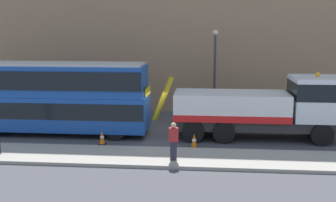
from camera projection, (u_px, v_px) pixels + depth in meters
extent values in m
plane|color=#424247|center=(160.00, 135.00, 22.86)|extent=(120.00, 120.00, 0.00)
cube|color=gray|center=(151.00, 157.00, 18.73)|extent=(60.00, 2.80, 0.15)
cube|color=#2D2D2D|center=(254.00, 123.00, 22.01)|extent=(9.00, 2.22, 0.55)
cube|color=silver|center=(316.00, 98.00, 21.48)|extent=(2.60, 2.60, 2.30)
cube|color=black|center=(317.00, 90.00, 21.40)|extent=(2.63, 2.63, 0.90)
cube|color=silver|center=(231.00, 105.00, 21.95)|extent=(6.10, 2.61, 1.40)
cube|color=red|center=(230.00, 114.00, 22.04)|extent=(6.10, 2.66, 0.36)
cylinder|color=#B79914|center=(163.00, 99.00, 22.22)|extent=(1.23, 0.28, 2.52)
sphere|color=orange|center=(318.00, 74.00, 21.25)|extent=(0.24, 0.24, 0.24)
cylinder|color=black|center=(311.00, 124.00, 22.86)|extent=(1.16, 0.34, 1.16)
cylinder|color=black|center=(322.00, 135.00, 20.69)|extent=(1.16, 0.34, 1.16)
cylinder|color=black|center=(222.00, 123.00, 23.29)|extent=(1.16, 0.34, 1.16)
cylinder|color=black|center=(224.00, 132.00, 21.12)|extent=(1.16, 0.34, 1.16)
cylinder|color=black|center=(194.00, 122.00, 23.43)|extent=(1.16, 0.34, 1.16)
cylinder|color=black|center=(193.00, 132.00, 21.26)|extent=(1.16, 0.34, 1.16)
cube|color=#19479E|center=(52.00, 111.00, 22.93)|extent=(11.00, 2.52, 1.90)
cube|color=#19479E|center=(50.00, 80.00, 22.61)|extent=(10.78, 2.42, 1.70)
cube|color=black|center=(52.00, 107.00, 22.89)|extent=(10.89, 2.57, 0.90)
cube|color=black|center=(50.00, 78.00, 22.59)|extent=(10.67, 2.57, 1.00)
cube|color=#B2B2B2|center=(49.00, 64.00, 22.45)|extent=(10.56, 2.32, 0.12)
cube|color=yellow|center=(148.00, 91.00, 22.23)|extent=(0.06, 1.50, 0.44)
cylinder|color=black|center=(124.00, 122.00, 23.79)|extent=(1.04, 0.30, 1.04)
cylinder|color=black|center=(116.00, 131.00, 21.68)|extent=(1.04, 0.30, 1.04)
cylinder|color=black|center=(6.00, 119.00, 24.42)|extent=(1.04, 0.30, 1.04)
cylinder|color=#232333|center=(173.00, 151.00, 18.02)|extent=(0.36, 0.36, 0.85)
cube|color=maroon|center=(173.00, 135.00, 17.89)|extent=(0.45, 0.35, 0.62)
sphere|color=tan|center=(174.00, 125.00, 17.81)|extent=(0.24, 0.24, 0.24)
cone|color=orange|center=(102.00, 138.00, 20.94)|extent=(0.32, 0.32, 0.72)
cylinder|color=white|center=(102.00, 137.00, 20.93)|extent=(0.21, 0.21, 0.10)
cube|color=black|center=(102.00, 144.00, 21.00)|extent=(0.36, 0.36, 0.04)
cone|color=orange|center=(194.00, 141.00, 20.37)|extent=(0.32, 0.32, 0.72)
cylinder|color=white|center=(194.00, 140.00, 20.36)|extent=(0.21, 0.21, 0.10)
cube|color=black|center=(194.00, 147.00, 20.43)|extent=(0.36, 0.36, 0.04)
cylinder|color=#38383D|center=(215.00, 77.00, 26.94)|extent=(0.16, 0.16, 5.50)
sphere|color=#EAE5C6|center=(215.00, 33.00, 26.42)|extent=(0.36, 0.36, 0.36)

